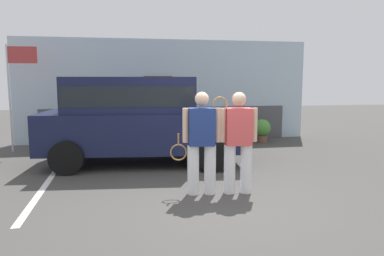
{
  "coord_description": "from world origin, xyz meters",
  "views": [
    {
      "loc": [
        -1.46,
        -5.78,
        2.0
      ],
      "look_at": [
        -0.11,
        1.2,
        1.05
      ],
      "focal_mm": 34.29,
      "sensor_mm": 36.0,
      "label": 1
    }
  ],
  "objects_px": {
    "tennis_player_man": "(201,142)",
    "flag_pole": "(16,78)",
    "potted_plant_by_porch": "(241,130)",
    "tennis_player_woman": "(238,141)",
    "parked_suv": "(138,116)",
    "potted_plant_secondary": "(262,129)"
  },
  "relations": [
    {
      "from": "tennis_player_man",
      "to": "flag_pole",
      "type": "relative_size",
      "value": 0.61
    },
    {
      "from": "potted_plant_by_porch",
      "to": "tennis_player_woman",
      "type": "bearing_deg",
      "value": -109.15
    },
    {
      "from": "parked_suv",
      "to": "tennis_player_woman",
      "type": "distance_m",
      "value": 3.12
    },
    {
      "from": "parked_suv",
      "to": "potted_plant_by_porch",
      "type": "distance_m",
      "value": 4.05
    },
    {
      "from": "tennis_player_woman",
      "to": "flag_pole",
      "type": "bearing_deg",
      "value": -38.64
    },
    {
      "from": "flag_pole",
      "to": "potted_plant_by_porch",
      "type": "bearing_deg",
      "value": 1.05
    },
    {
      "from": "tennis_player_woman",
      "to": "flag_pole",
      "type": "xyz_separation_m",
      "value": [
        -4.79,
        4.78,
        1.11
      ]
    },
    {
      "from": "tennis_player_man",
      "to": "parked_suv",
      "type": "bearing_deg",
      "value": -62.44
    },
    {
      "from": "tennis_player_man",
      "to": "flag_pole",
      "type": "distance_m",
      "value": 6.38
    },
    {
      "from": "parked_suv",
      "to": "potted_plant_secondary",
      "type": "height_order",
      "value": "parked_suv"
    },
    {
      "from": "potted_plant_by_porch",
      "to": "flag_pole",
      "type": "height_order",
      "value": "flag_pole"
    },
    {
      "from": "tennis_player_man",
      "to": "potted_plant_secondary",
      "type": "bearing_deg",
      "value": -114.77
    },
    {
      "from": "parked_suv",
      "to": "tennis_player_man",
      "type": "bearing_deg",
      "value": -63.45
    },
    {
      "from": "potted_plant_secondary",
      "to": "parked_suv",
      "type": "bearing_deg",
      "value": -150.55
    },
    {
      "from": "tennis_player_man",
      "to": "tennis_player_woman",
      "type": "distance_m",
      "value": 0.64
    },
    {
      "from": "tennis_player_woman",
      "to": "potted_plant_by_porch",
      "type": "height_order",
      "value": "tennis_player_woman"
    },
    {
      "from": "potted_plant_by_porch",
      "to": "potted_plant_secondary",
      "type": "bearing_deg",
      "value": 3.45
    },
    {
      "from": "parked_suv",
      "to": "tennis_player_man",
      "type": "height_order",
      "value": "parked_suv"
    },
    {
      "from": "tennis_player_woman",
      "to": "potted_plant_by_porch",
      "type": "xyz_separation_m",
      "value": [
        1.7,
        4.9,
        -0.52
      ]
    },
    {
      "from": "tennis_player_man",
      "to": "potted_plant_secondary",
      "type": "height_order",
      "value": "tennis_player_man"
    },
    {
      "from": "flag_pole",
      "to": "tennis_player_woman",
      "type": "bearing_deg",
      "value": -44.91
    },
    {
      "from": "potted_plant_by_porch",
      "to": "flag_pole",
      "type": "bearing_deg",
      "value": -178.95
    }
  ]
}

